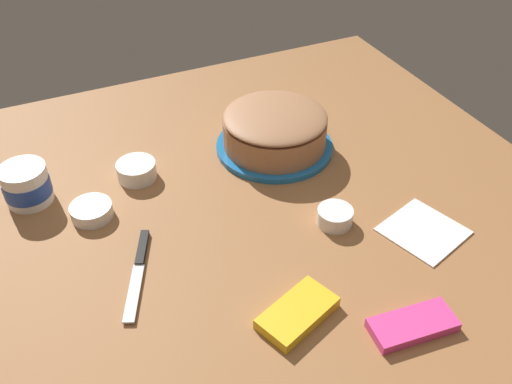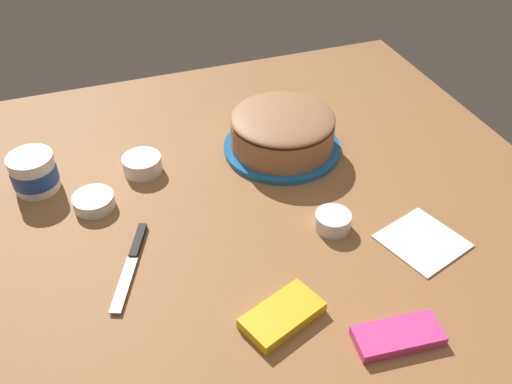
% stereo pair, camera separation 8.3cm
% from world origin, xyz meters
% --- Properties ---
extents(ground_plane, '(1.54, 1.54, 0.00)m').
position_xyz_m(ground_plane, '(0.00, 0.00, 0.00)').
color(ground_plane, '#936038').
extents(frosted_cake, '(0.30, 0.30, 0.11)m').
position_xyz_m(frosted_cake, '(-0.20, -0.27, 0.05)').
color(frosted_cake, '#1E6BB2').
rests_on(frosted_cake, ground_plane).
extents(frosting_tub, '(0.10, 0.10, 0.09)m').
position_xyz_m(frosting_tub, '(0.39, -0.32, 0.05)').
color(frosting_tub, white).
rests_on(frosting_tub, ground_plane).
extents(spreading_knife, '(0.11, 0.22, 0.01)m').
position_xyz_m(spreading_knife, '(0.22, -0.02, 0.01)').
color(spreading_knife, silver).
rests_on(spreading_knife, ground_plane).
extents(sprinkle_bowl_green, '(0.09, 0.09, 0.03)m').
position_xyz_m(sprinkle_bowl_green, '(0.27, -0.21, 0.02)').
color(sprinkle_bowl_green, white).
rests_on(sprinkle_bowl_green, ground_plane).
extents(sprinkle_bowl_rainbow, '(0.09, 0.09, 0.04)m').
position_xyz_m(sprinkle_bowl_rainbow, '(0.14, -0.30, 0.02)').
color(sprinkle_bowl_rainbow, white).
rests_on(sprinkle_bowl_rainbow, ground_plane).
extents(sprinkle_bowl_yellow, '(0.08, 0.08, 0.04)m').
position_xyz_m(sprinkle_bowl_yellow, '(-0.20, 0.03, 0.02)').
color(sprinkle_bowl_yellow, white).
rests_on(sprinkle_bowl_yellow, ground_plane).
extents(candy_box_lower, '(0.17, 0.13, 0.02)m').
position_xyz_m(candy_box_lower, '(-0.01, 0.22, 0.01)').
color(candy_box_lower, yellow).
rests_on(candy_box_lower, ground_plane).
extents(candy_box_upper, '(0.16, 0.08, 0.02)m').
position_xyz_m(candy_box_upper, '(-0.18, 0.33, 0.01)').
color(candy_box_upper, '#E53D8E').
rests_on(candy_box_upper, ground_plane).
extents(paper_napkin, '(0.19, 0.19, 0.01)m').
position_xyz_m(paper_napkin, '(-0.36, 0.13, 0.00)').
color(paper_napkin, white).
rests_on(paper_napkin, ground_plane).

